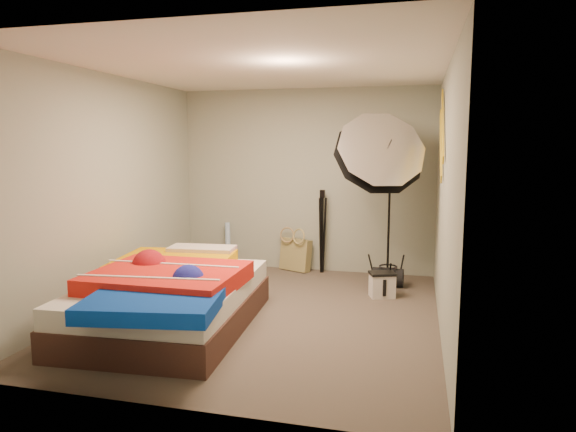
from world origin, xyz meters
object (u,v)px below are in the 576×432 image
(duffel_bag, at_px, (388,277))
(photo_umbrella, at_px, (378,156))
(camera_tripod, at_px, (322,225))
(camera_case, at_px, (382,286))
(tote_bag, at_px, (296,255))
(bed, at_px, (171,296))
(wrapping_roll, at_px, (228,245))

(duffel_bag, xyz_separation_m, photo_umbrella, (-0.14, -0.20, 1.50))
(duffel_bag, bearing_deg, camera_tripod, 155.20)
(camera_case, height_order, duffel_bag, camera_case)
(camera_case, relative_size, photo_umbrella, 0.12)
(tote_bag, bearing_deg, duffel_bag, 1.23)
(camera_tripod, bearing_deg, duffel_bag, -27.75)
(tote_bag, height_order, duffel_bag, tote_bag)
(tote_bag, relative_size, bed, 0.19)
(duffel_bag, relative_size, camera_tripod, 0.33)
(wrapping_roll, relative_size, duffel_bag, 1.71)
(camera_case, height_order, camera_tripod, camera_tripod)
(tote_bag, bearing_deg, photo_umbrella, -8.86)
(duffel_bag, height_order, camera_tripod, camera_tripod)
(camera_case, bearing_deg, photo_umbrella, 89.55)
(camera_tripod, bearing_deg, bed, -112.54)
(tote_bag, distance_m, wrapping_roll, 1.00)
(tote_bag, relative_size, duffel_bag, 1.19)
(tote_bag, distance_m, photo_umbrella, 1.95)
(wrapping_roll, bearing_deg, camera_case, -23.53)
(wrapping_roll, xyz_separation_m, camera_tripod, (1.37, -0.01, 0.33))
(duffel_bag, height_order, bed, bed)
(bed, xyz_separation_m, photo_umbrella, (1.81, 1.77, 1.30))
(camera_case, xyz_separation_m, bed, (-1.91, -1.49, 0.17))
(photo_umbrella, bearing_deg, duffel_bag, 55.88)
(camera_tripod, bearing_deg, wrapping_roll, 179.64)
(wrapping_roll, relative_size, bed, 0.27)
(tote_bag, distance_m, camera_case, 1.61)
(tote_bag, bearing_deg, bed, -81.68)
(tote_bag, xyz_separation_m, camera_case, (1.26, -1.00, -0.09))
(tote_bag, xyz_separation_m, photo_umbrella, (1.16, -0.72, 1.39))
(camera_case, xyz_separation_m, camera_tripod, (-0.88, 0.97, 0.52))
(wrapping_roll, distance_m, duffel_bag, 2.36)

